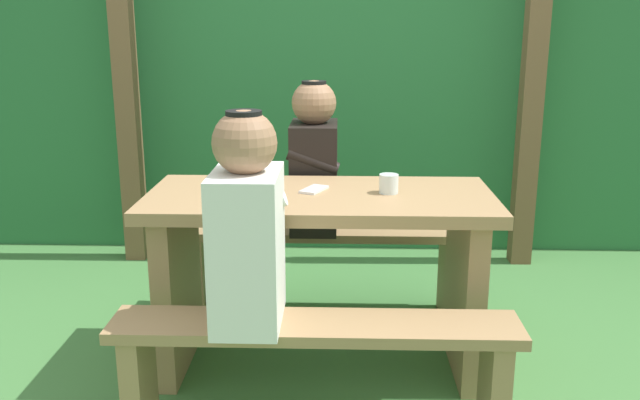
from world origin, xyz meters
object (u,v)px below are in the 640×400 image
(person_white_shirt, at_px, (247,227))
(bottle_left, at_px, (247,171))
(bench_near, at_px, (315,355))
(drinking_glass, at_px, (389,184))
(picnic_table, at_px, (320,251))
(cell_phone, at_px, (314,189))
(bench_far, at_px, (323,253))
(person_black_coat, at_px, (314,162))

(person_white_shirt, distance_m, bottle_left, 0.56)
(bench_near, relative_size, drinking_glass, 18.00)
(picnic_table, height_order, bottle_left, bottle_left)
(picnic_table, relative_size, cell_phone, 10.00)
(drinking_glass, bearing_deg, bench_far, 118.00)
(drinking_glass, distance_m, bottle_left, 0.58)
(person_black_coat, height_order, drinking_glass, person_black_coat)
(picnic_table, height_order, bench_near, picnic_table)
(person_white_shirt, bearing_deg, cell_phone, 71.22)
(picnic_table, distance_m, person_white_shirt, 0.63)
(picnic_table, xyz_separation_m, bottle_left, (-0.30, 0.02, 0.33))
(bench_near, distance_m, bottle_left, 0.82)
(bottle_left, distance_m, cell_phone, 0.28)
(cell_phone, bearing_deg, bench_far, 111.39)
(drinking_glass, bearing_deg, cell_phone, 174.22)
(bench_far, bearing_deg, person_white_shirt, -101.78)
(bottle_left, bearing_deg, bench_near, -61.90)
(bench_near, bearing_deg, bench_far, 90.00)
(drinking_glass, distance_m, cell_phone, 0.31)
(bench_near, height_order, bench_far, same)
(bench_far, bearing_deg, drinking_glass, -62.00)
(person_black_coat, bearing_deg, bench_far, 4.18)
(bottle_left, bearing_deg, drinking_glass, -0.50)
(bottle_left, relative_size, cell_phone, 1.56)
(person_black_coat, bearing_deg, bench_near, -87.57)
(bottle_left, bearing_deg, cell_phone, 5.41)
(bench_near, relative_size, person_black_coat, 1.95)
(picnic_table, xyz_separation_m, person_black_coat, (-0.05, 0.53, 0.26))
(picnic_table, distance_m, bench_far, 0.57)
(picnic_table, xyz_separation_m, drinking_glass, (0.28, 0.02, 0.28))
(bench_far, xyz_separation_m, person_white_shirt, (-0.22, -1.07, 0.46))
(picnic_table, distance_m, person_black_coat, 0.60)
(person_black_coat, bearing_deg, drinking_glass, -58.09)
(person_black_coat, relative_size, bottle_left, 3.29)
(bench_far, bearing_deg, picnic_table, -90.00)
(bench_far, bearing_deg, bench_near, -90.00)
(picnic_table, xyz_separation_m, person_white_shirt, (-0.22, -0.53, 0.26))
(picnic_table, xyz_separation_m, bench_far, (0.00, 0.54, -0.19))
(picnic_table, bearing_deg, bench_far, 90.00)
(bench_far, xyz_separation_m, bottle_left, (-0.30, -0.52, 0.53))
(drinking_glass, bearing_deg, bottle_left, 179.50)
(person_white_shirt, distance_m, person_black_coat, 1.08)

